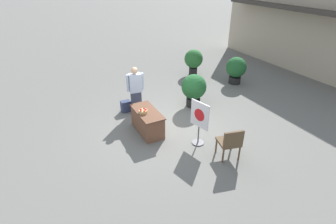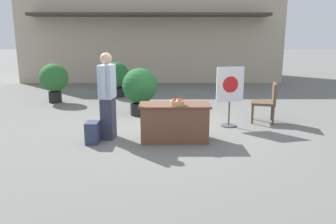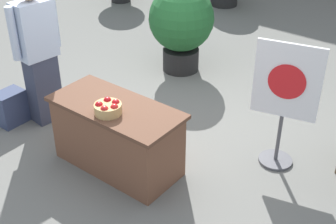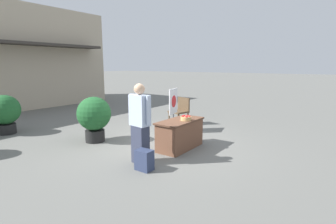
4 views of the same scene
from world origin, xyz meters
name	(u,v)px [view 2 (image 2 of 4)]	position (x,y,z in m)	size (l,w,h in m)	color
ground_plane	(170,131)	(0.00, 0.00, 0.00)	(120.00, 120.00, 0.00)	slate
storefront_building	(152,30)	(-0.77, 10.37, 2.43)	(12.09, 5.50, 4.85)	#B7A88E
display_table	(175,122)	(0.09, -0.67, 0.37)	(1.39, 0.64, 0.74)	brown
apple_basket	(177,102)	(0.14, -0.81, 0.80)	(0.27, 0.27, 0.13)	tan
person_visitor	(107,95)	(-1.24, -0.52, 0.88)	(0.31, 0.61, 1.72)	#33384C
backpack	(93,133)	(-1.50, -0.84, 0.21)	(0.24, 0.34, 0.42)	#2D3856
poster_board	(230,93)	(1.38, 0.41, 0.77)	(0.65, 0.36, 1.37)	#4C4C51
patio_chair	(267,100)	(2.36, 0.77, 0.55)	(0.67, 0.67, 0.96)	brown
potted_plant_near_right	(116,77)	(-1.80, 4.46, 0.69)	(0.90, 0.90, 1.20)	black
potted_plant_far_right	(54,79)	(-3.61, 3.36, 0.75)	(0.88, 0.88, 1.24)	black
potted_plant_near_left	(140,88)	(-0.76, 1.58, 0.72)	(0.92, 0.92, 1.25)	black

